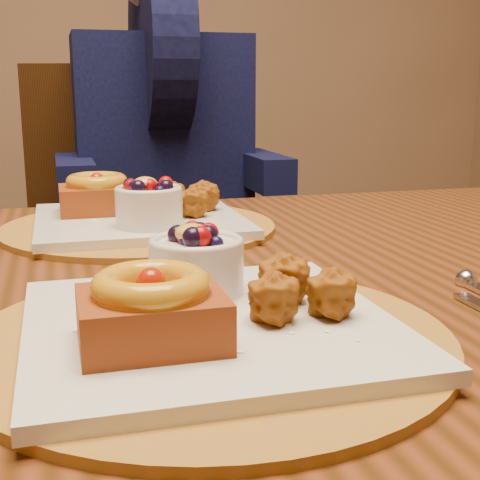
# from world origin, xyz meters

# --- Properties ---
(dining_table) EXTENTS (1.60, 0.90, 0.76)m
(dining_table) POSITION_xyz_m (-0.01, -0.11, 0.68)
(dining_table) COLOR #381D0A
(dining_table) RESTS_ON ground
(place_setting_near) EXTENTS (0.38, 0.38, 0.08)m
(place_setting_near) POSITION_xyz_m (-0.01, -0.33, 0.78)
(place_setting_near) COLOR brown
(place_setting_near) RESTS_ON dining_table
(place_setting_far) EXTENTS (0.38, 0.38, 0.08)m
(place_setting_far) POSITION_xyz_m (-0.01, 0.10, 0.78)
(place_setting_far) COLOR brown
(place_setting_far) RESTS_ON dining_table
(chair_far) EXTENTS (0.62, 0.62, 1.01)m
(chair_far) POSITION_xyz_m (0.00, 0.76, 0.56)
(chair_far) COLOR black
(chair_far) RESTS_ON ground
(diner) EXTENTS (0.51, 0.49, 0.83)m
(diner) POSITION_xyz_m (0.14, 0.81, 0.88)
(diner) COLOR black
(diner) RESTS_ON ground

